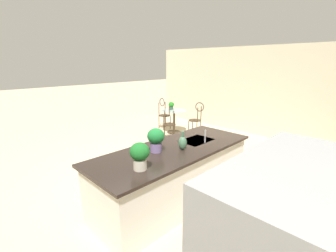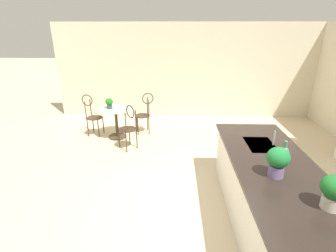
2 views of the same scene
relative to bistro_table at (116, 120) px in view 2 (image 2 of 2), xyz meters
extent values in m
plane|color=beige|center=(2.53, 1.85, -0.45)|extent=(40.00, 40.00, 0.00)
cube|color=beige|center=(-1.73, 1.85, 0.90)|extent=(0.12, 7.80, 2.70)
cube|color=white|center=(2.83, 2.70, -0.01)|extent=(2.70, 0.96, 0.88)
cube|color=#2D231E|center=(2.83, 2.70, 0.45)|extent=(2.80, 1.06, 0.04)
cube|color=#B2B5BA|center=(2.28, 2.70, 0.46)|extent=(0.56, 0.40, 0.03)
cylinder|color=#3D2D1E|center=(0.00, 0.00, -0.43)|extent=(0.44, 0.44, 0.03)
cylinder|color=#3D2D1E|center=(0.00, 0.00, -0.07)|extent=(0.07, 0.07, 0.69)
cylinder|color=#B2C6C1|center=(0.00, 0.00, 0.29)|extent=(0.80, 0.80, 0.01)
cylinder|color=#3D2D1E|center=(0.60, 0.18, -0.22)|extent=(0.03, 0.03, 0.45)
cylinder|color=#3D2D1E|center=(0.41, 0.38, -0.22)|extent=(0.03, 0.03, 0.45)
cylinder|color=#3D2D1E|center=(0.80, 0.38, -0.22)|extent=(0.03, 0.03, 0.45)
cylinder|color=#3D2D1E|center=(0.61, 0.58, -0.22)|extent=(0.03, 0.03, 0.45)
cylinder|color=#3D2D1E|center=(0.61, 0.38, 0.01)|extent=(0.54, 0.54, 0.02)
cylinder|color=#3D2D1E|center=(0.80, 0.39, 0.23)|extent=(0.03, 0.03, 0.45)
cylinder|color=#3D2D1E|center=(0.62, 0.58, 0.23)|extent=(0.03, 0.03, 0.45)
torus|color=#3D2D1E|center=(0.71, 0.49, 0.45)|extent=(0.22, 0.22, 0.28)
cylinder|color=#3D2D1E|center=(-0.14, 0.50, -0.22)|extent=(0.03, 0.03, 0.45)
cylinder|color=#3D2D1E|center=(-0.41, 0.43, -0.22)|extent=(0.03, 0.03, 0.45)
cylinder|color=#3D2D1E|center=(-0.21, 0.77, -0.22)|extent=(0.03, 0.03, 0.45)
cylinder|color=#3D2D1E|center=(-0.48, 0.70, -0.22)|extent=(0.03, 0.03, 0.45)
cylinder|color=#3D2D1E|center=(-0.31, 0.60, 0.01)|extent=(0.46, 0.46, 0.02)
cylinder|color=#3D2D1E|center=(-0.22, 0.77, 0.23)|extent=(0.03, 0.03, 0.45)
cylinder|color=#3D2D1E|center=(-0.47, 0.71, 0.23)|extent=(0.03, 0.03, 0.45)
torus|color=#3D2D1E|center=(-0.35, 0.74, 0.45)|extent=(0.09, 0.28, 0.28)
cylinder|color=#3D2D1E|center=(-0.24, -0.41, -0.22)|extent=(0.03, 0.03, 0.45)
cylinder|color=#3D2D1E|center=(0.04, -0.45, -0.22)|extent=(0.03, 0.03, 0.45)
cylinder|color=#3D2D1E|center=(-0.29, -0.68, -0.22)|extent=(0.03, 0.03, 0.45)
cylinder|color=#3D2D1E|center=(-0.01, -0.73, -0.22)|extent=(0.03, 0.03, 0.45)
cylinder|color=#3D2D1E|center=(-0.12, -0.57, 0.01)|extent=(0.44, 0.44, 0.02)
cylinder|color=#3D2D1E|center=(-0.28, -0.69, 0.23)|extent=(0.03, 0.03, 0.45)
cylinder|color=#3D2D1E|center=(-0.02, -0.74, 0.23)|extent=(0.03, 0.03, 0.45)
torus|color=#3D2D1E|center=(-0.15, -0.72, 0.45)|extent=(0.07, 0.28, 0.28)
cylinder|color=#B2B5BA|center=(2.28, 2.88, 0.58)|extent=(0.02, 0.02, 0.22)
cylinder|color=#385147|center=(-0.01, -0.14, 0.34)|extent=(0.12, 0.12, 0.10)
ellipsoid|color=#247F1F|center=(-0.01, -0.14, 0.46)|extent=(0.18, 0.18, 0.16)
cylinder|color=#7A669E|center=(3.13, 2.60, 0.54)|extent=(0.17, 0.17, 0.14)
ellipsoid|color=#1D7735|center=(3.13, 2.60, 0.72)|extent=(0.26, 0.26, 0.23)
cylinder|color=beige|center=(3.68, 2.91, 0.54)|extent=(0.17, 0.17, 0.14)
ellipsoid|color=#1E732B|center=(3.68, 2.91, 0.71)|extent=(0.25, 0.25, 0.23)
ellipsoid|color=#4C7A5B|center=(2.78, 2.82, 0.58)|extent=(0.13, 0.13, 0.21)
cylinder|color=#4C7A5B|center=(2.78, 2.82, 0.72)|extent=(0.04, 0.04, 0.08)
camera|label=1|loc=(5.35, 5.08, 1.77)|focal=25.20mm
camera|label=2|loc=(5.67, 1.43, 2.08)|focal=26.74mm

